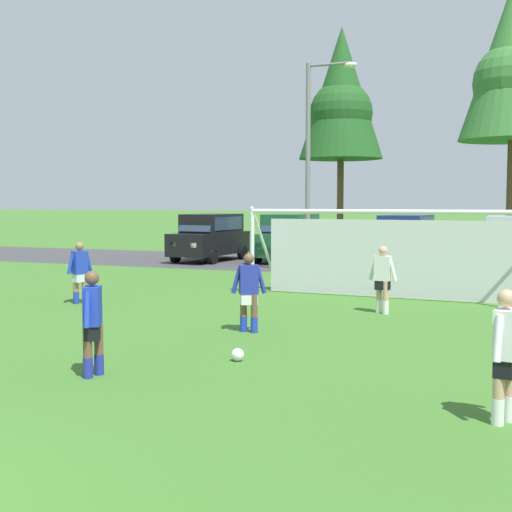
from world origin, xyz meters
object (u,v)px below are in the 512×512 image
Objects in this scene: player_midfield_center at (249,293)px; parked_car_slot_center_left at (349,246)px; player_striker_near at (383,280)px; street_lamp at (312,166)px; player_winger_right at (93,324)px; player_winger_left at (80,273)px; parked_car_slot_center at (405,240)px; parked_car_slot_far_left at (210,237)px; soccer_ball at (238,355)px; parked_car_slot_center_right at (510,243)px; parked_car_slot_left at (290,237)px; soccer_goal at (382,252)px; player_trailing_back at (505,357)px.

parked_car_slot_center_left is (-1.54, 14.79, 0.05)m from player_midfield_center.
player_striker_near is 9.73m from street_lamp.
player_midfield_center is 4.31m from player_winger_right.
parked_car_slot_center is (6.27, 14.00, 0.29)m from player_winger_left.
parked_car_slot_far_left reaches higher than player_midfield_center.
player_striker_near is at bearing -62.34° from street_lamp.
parked_car_slot_center is (-0.22, 18.52, 1.00)m from soccer_ball.
player_winger_left is 0.35× the size of parked_car_slot_center.
parked_car_slot_far_left is 1.02× the size of parked_car_slot_center_right.
player_striker_near is 8.19m from player_winger_right.
player_midfield_center is 1.00× the size of player_winger_right.
player_striker_near and player_midfield_center have the same top height.
parked_car_slot_center_left is 0.92× the size of parked_car_slot_center_right.
player_midfield_center is at bearing 108.04° from soccer_ball.
parked_car_slot_center_right is at bearing 77.30° from soccer_ball.
player_winger_right is 16.14m from street_lamp.
player_winger_right is at bearing -79.49° from parked_car_slot_left.
player_winger_right is 0.35× the size of parked_car_slot_center.
parked_car_slot_center reaches higher than player_striker_near.
parked_car_slot_far_left and parked_car_slot_center_right have the same top height.
street_lamp is at bearing 117.66° from player_striker_near.
parked_car_slot_far_left is (-7.32, 19.60, 0.29)m from player_winger_right.
player_striker_near is at bearing 68.71° from player_winger_right.
player_striker_near is 14.67m from parked_car_slot_left.
street_lamp is at bearing 69.62° from player_winger_left.
parked_car_slot_center is 0.61× the size of street_lamp.
street_lamp reaches higher than player_winger_left.
player_winger_left is at bearing -79.33° from parked_car_slot_far_left.
parked_car_slot_left is at bearing 176.30° from parked_car_slot_center.
parked_car_slot_left and parked_car_slot_center_right have the same top height.
soccer_goal is 4.57× the size of player_winger_left.
player_winger_left is 1.00× the size of player_winger_right.
player_winger_right is 20.92m from parked_car_slot_far_left.
parked_car_slot_center reaches higher than soccer_ball.
parked_car_slot_center_left is (-6.63, 19.06, 0.05)m from player_trailing_back.
player_midfield_center is at bearing -61.96° from parked_car_slot_far_left.
street_lamp is (-7.24, 15.80, 3.22)m from player_trailing_back.
parked_car_slot_center_left is (4.14, 12.74, 0.05)m from player_winger_left.
player_winger_right is at bearing -52.51° from player_winger_left.
player_striker_near is 0.39× the size of parked_car_slot_center_left.
player_midfield_center is 0.35× the size of parked_car_slot_center_right.
player_trailing_back is at bearing -39.98° from player_midfield_center.
parked_car_slot_far_left is at bearing 124.06° from player_trailing_back.
player_midfield_center reaches higher than soccer_ball.
parked_car_slot_left is 5.29m from parked_car_slot_center.
player_winger_left is 0.21× the size of street_lamp.
soccer_goal is at bearing 108.79° from player_trailing_back.
soccer_goal is 4.57× the size of player_trailing_back.
soccer_goal is at bearing -70.35° from parked_car_slot_center_left.
player_winger_right is at bearing -87.96° from parked_car_slot_center_left.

